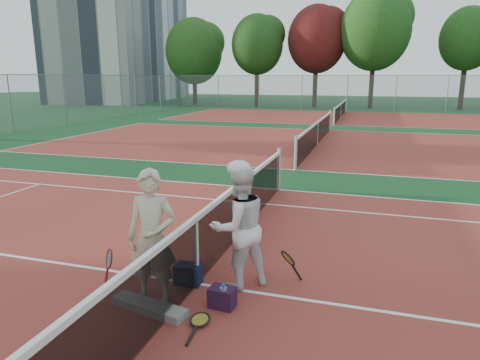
% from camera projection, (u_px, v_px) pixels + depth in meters
% --- Properties ---
extents(ground, '(130.00, 130.00, 0.00)m').
position_uv_depth(ground, '(197.00, 284.00, 6.09)').
color(ground, '#0F3A1B').
rests_on(ground, ground).
extents(court_main, '(23.77, 10.97, 0.01)m').
position_uv_depth(court_main, '(197.00, 284.00, 6.09)').
color(court_main, maroon).
rests_on(court_main, ground).
extents(court_far_a, '(23.77, 10.97, 0.01)m').
position_uv_depth(court_far_a, '(317.00, 145.00, 18.63)').
color(court_far_a, maroon).
rests_on(court_far_a, ground).
extents(court_far_b, '(23.77, 10.97, 0.01)m').
position_uv_depth(court_far_b, '(340.00, 117.00, 31.18)').
color(court_far_b, maroon).
rests_on(court_far_b, ground).
extents(net_main, '(0.10, 10.98, 1.02)m').
position_uv_depth(net_main, '(196.00, 251.00, 5.97)').
color(net_main, black).
rests_on(net_main, ground).
extents(net_far_a, '(0.10, 10.98, 1.02)m').
position_uv_depth(net_far_a, '(318.00, 133.00, 18.52)').
color(net_far_a, black).
rests_on(net_far_a, ground).
extents(net_far_b, '(0.10, 10.98, 1.02)m').
position_uv_depth(net_far_b, '(341.00, 110.00, 31.06)').
color(net_far_b, black).
rests_on(net_far_b, ground).
extents(fence_back, '(32.00, 0.06, 3.00)m').
position_uv_depth(fence_back, '(347.00, 93.00, 37.33)').
color(fence_back, slate).
rests_on(fence_back, ground).
extents(apartment_block, '(12.96, 23.18, 15.00)m').
position_uv_depth(apartment_block, '(124.00, 39.00, 53.22)').
color(apartment_block, beige).
rests_on(apartment_block, ground).
extents(player_a, '(0.71, 0.52, 1.77)m').
position_uv_depth(player_a, '(152.00, 238.00, 5.43)').
color(player_a, beige).
rests_on(player_a, ground).
extents(player_b, '(1.07, 1.06, 1.74)m').
position_uv_depth(player_b, '(239.00, 227.00, 5.87)').
color(player_b, white).
rests_on(player_b, ground).
extents(racket_red, '(0.30, 0.30, 0.59)m').
position_uv_depth(racket_red, '(110.00, 270.00, 5.87)').
color(racket_red, maroon).
rests_on(racket_red, ground).
extents(racket_black_held, '(0.43, 0.44, 0.52)m').
position_uv_depth(racket_black_held, '(288.00, 268.00, 6.02)').
color(racket_black_held, black).
rests_on(racket_black_held, ground).
extents(racket_spare, '(0.31, 0.62, 0.08)m').
position_uv_depth(racket_spare, '(200.00, 321.00, 5.11)').
color(racket_spare, black).
rests_on(racket_spare, ground).
extents(sports_bag_navy, '(0.38, 0.27, 0.29)m').
position_uv_depth(sports_bag_navy, '(188.00, 274.00, 6.08)').
color(sports_bag_navy, black).
rests_on(sports_bag_navy, ground).
extents(sports_bag_purple, '(0.35, 0.25, 0.27)m').
position_uv_depth(sports_bag_purple, '(222.00, 297.00, 5.46)').
color(sports_bag_purple, black).
rests_on(sports_bag_purple, ground).
extents(net_cover_canvas, '(1.08, 0.45, 0.11)m').
position_uv_depth(net_cover_canvas, '(149.00, 307.00, 5.38)').
color(net_cover_canvas, slate).
rests_on(net_cover_canvas, ground).
extents(water_bottle, '(0.09, 0.09, 0.30)m').
position_uv_depth(water_bottle, '(223.00, 298.00, 5.41)').
color(water_bottle, '#C9DEFF').
rests_on(water_bottle, ground).
extents(tree_back_0, '(5.85, 5.85, 8.81)m').
position_uv_depth(tree_back_0, '(194.00, 51.00, 44.25)').
color(tree_back_0, '#382314').
rests_on(tree_back_0, ground).
extents(tree_back_1, '(4.97, 4.97, 8.77)m').
position_uv_depth(tree_back_1, '(257.00, 45.00, 41.22)').
color(tree_back_1, '#382314').
rests_on(tree_back_1, ground).
extents(tree_back_maroon, '(5.51, 5.51, 9.52)m').
position_uv_depth(tree_back_maroon, '(317.00, 39.00, 40.46)').
color(tree_back_maroon, '#382314').
rests_on(tree_back_maroon, ground).
extents(tree_back_3, '(6.29, 6.29, 10.60)m').
position_uv_depth(tree_back_3, '(375.00, 30.00, 38.50)').
color(tree_back_3, '#382314').
rests_on(tree_back_3, ground).
extents(tree_back_4, '(4.75, 4.75, 8.85)m').
position_uv_depth(tree_back_4, '(468.00, 39.00, 37.24)').
color(tree_back_4, '#382314').
rests_on(tree_back_4, ground).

